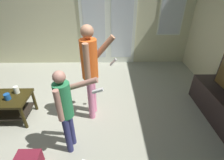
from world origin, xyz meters
The scene contains 6 objects.
ground_plane centered at (0.00, 0.00, -0.01)m, with size 6.03×4.70×0.02m, color #A0A08E.
wall_back_with_doors centered at (0.11, 2.32, 1.41)m, with size 6.03×0.09×2.90m.
person_adult centered at (0.51, 0.12, 0.93)m, with size 0.54×0.42×1.56m.
person_child centered at (0.26, -0.56, 0.74)m, with size 0.57×0.33×1.23m.
cup_near_edge centered at (-0.81, -0.01, 0.50)m, with size 0.09×0.09×0.10m, color #1A4F9A.
cup_by_laptop centered at (-0.74, 0.16, 0.51)m, with size 0.08×0.08×0.12m, color white.
Camera 1 is at (0.80, -2.10, 2.05)m, focal length 26.36 mm.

